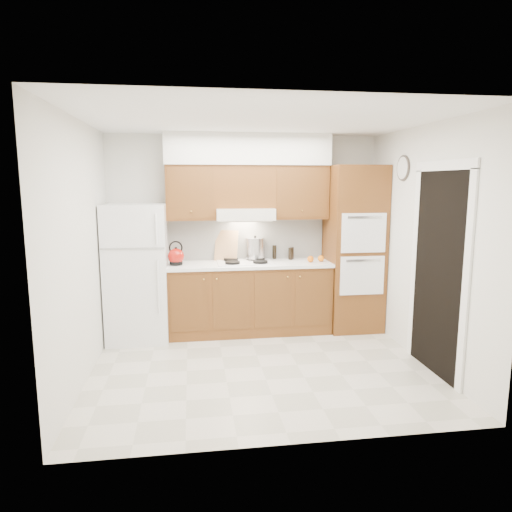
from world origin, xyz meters
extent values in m
plane|color=beige|center=(0.00, 0.00, 0.00)|extent=(3.60, 3.60, 0.00)
plane|color=white|center=(0.00, 0.00, 2.60)|extent=(3.60, 3.60, 0.00)
cube|color=silver|center=(0.00, 1.50, 1.30)|extent=(3.60, 0.02, 2.60)
cube|color=silver|center=(-1.80, 0.00, 1.30)|extent=(0.02, 3.00, 2.60)
cube|color=silver|center=(1.80, 0.00, 1.30)|extent=(0.02, 3.00, 2.60)
cube|color=white|center=(-1.41, 1.14, 0.86)|extent=(0.75, 0.72, 1.72)
cube|color=brown|center=(0.02, 1.20, 0.45)|extent=(2.11, 0.60, 0.90)
cube|color=white|center=(0.03, 1.19, 0.92)|extent=(2.13, 0.62, 0.04)
cube|color=white|center=(0.02, 1.49, 1.22)|extent=(2.11, 0.03, 0.56)
cube|color=brown|center=(1.44, 1.18, 1.10)|extent=(0.70, 0.65, 2.20)
cube|color=brown|center=(-0.71, 1.33, 1.85)|extent=(0.63, 0.33, 0.70)
cube|color=brown|center=(0.72, 1.33, 1.85)|extent=(0.73, 0.33, 0.70)
cube|color=silver|center=(-0.02, 1.27, 1.57)|extent=(0.75, 0.45, 0.15)
cube|color=brown|center=(-0.02, 1.33, 1.92)|extent=(0.75, 0.33, 0.55)
cube|color=silver|center=(0.03, 1.32, 2.40)|extent=(2.13, 0.36, 0.40)
cube|color=white|center=(-0.02, 1.21, 0.95)|extent=(0.74, 0.50, 0.01)
cube|color=black|center=(1.79, -0.35, 1.05)|extent=(0.02, 0.90, 2.10)
cylinder|color=#3F3833|center=(1.79, 0.55, 2.15)|extent=(0.02, 0.30, 0.30)
sphere|color=#9A110B|center=(-0.92, 1.16, 1.05)|extent=(0.23, 0.23, 0.21)
cube|color=tan|center=(-0.26, 1.41, 1.14)|extent=(0.33, 0.22, 0.41)
cylinder|color=silver|center=(0.13, 1.37, 1.10)|extent=(0.30, 0.30, 0.27)
cylinder|color=black|center=(0.41, 1.45, 1.03)|extent=(0.07, 0.07, 0.19)
cylinder|color=black|center=(0.64, 1.41, 1.02)|extent=(0.06, 0.06, 0.16)
cylinder|color=black|center=(0.61, 1.36, 1.02)|extent=(0.06, 0.06, 0.16)
sphere|color=orange|center=(0.98, 1.15, 0.98)|extent=(0.10, 0.10, 0.08)
sphere|color=#DE460B|center=(0.83, 1.11, 0.98)|extent=(0.09, 0.09, 0.09)
camera|label=1|loc=(-0.72, -4.64, 1.99)|focal=32.00mm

